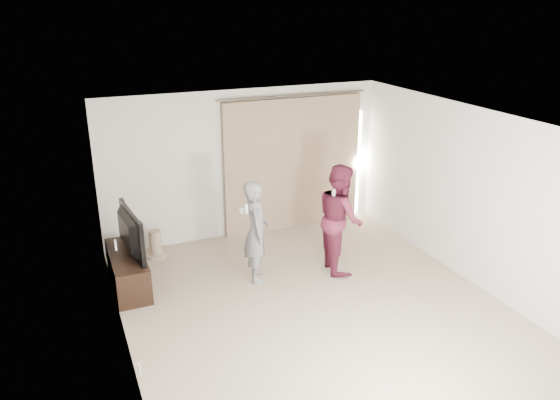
% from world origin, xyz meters
% --- Properties ---
extents(floor, '(5.50, 5.50, 0.00)m').
position_xyz_m(floor, '(0.00, 0.00, 0.00)').
color(floor, tan).
rests_on(floor, ground).
extents(wall_back, '(5.00, 0.04, 2.60)m').
position_xyz_m(wall_back, '(0.00, 2.75, 1.30)').
color(wall_back, silver).
rests_on(wall_back, ground).
extents(wall_left, '(0.04, 5.50, 2.60)m').
position_xyz_m(wall_left, '(-2.50, -0.00, 1.30)').
color(wall_left, silver).
rests_on(wall_left, ground).
extents(ceiling, '(5.00, 5.50, 0.01)m').
position_xyz_m(ceiling, '(0.00, 0.00, 2.60)').
color(ceiling, silver).
rests_on(ceiling, wall_back).
extents(curtain, '(2.80, 0.11, 2.46)m').
position_xyz_m(curtain, '(0.91, 2.68, 1.20)').
color(curtain, tan).
rests_on(curtain, ground).
extents(tv_console, '(0.47, 1.36, 0.52)m').
position_xyz_m(tv_console, '(-2.27, 1.53, 0.26)').
color(tv_console, black).
rests_on(tv_console, ground).
extents(tv, '(0.27, 1.17, 0.67)m').
position_xyz_m(tv, '(-2.27, 1.53, 0.86)').
color(tv, black).
rests_on(tv, tv_console).
extents(scratching_post, '(0.35, 0.35, 0.47)m').
position_xyz_m(scratching_post, '(-1.71, 2.36, 0.19)').
color(scratching_post, tan).
rests_on(scratching_post, ground).
extents(person_man, '(0.52, 0.66, 1.57)m').
position_xyz_m(person_man, '(-0.43, 1.02, 0.79)').
color(person_man, slate).
rests_on(person_man, ground).
extents(person_woman, '(0.78, 0.93, 1.70)m').
position_xyz_m(person_woman, '(0.88, 0.86, 0.85)').
color(person_woman, maroon).
rests_on(person_woman, ground).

